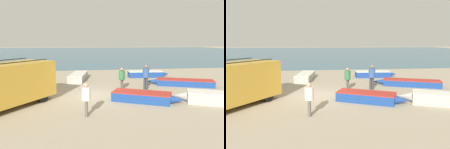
% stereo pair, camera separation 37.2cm
% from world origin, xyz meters
% --- Properties ---
extents(ground_plane, '(200.00, 200.00, 0.00)m').
position_xyz_m(ground_plane, '(0.00, 0.00, 0.00)').
color(ground_plane, tan).
extents(sea_water, '(120.00, 80.00, 0.01)m').
position_xyz_m(sea_water, '(0.00, 52.00, 0.00)').
color(sea_water, '#33607A').
rests_on(sea_water, ground_plane).
extents(parked_van, '(4.80, 5.54, 2.44)m').
position_xyz_m(parked_van, '(-4.81, -1.79, 1.27)').
color(parked_van, gold).
rests_on(parked_van, ground_plane).
extents(fishing_rowboat_0, '(4.00, 2.63, 0.54)m').
position_xyz_m(fishing_rowboat_0, '(2.66, -1.66, 0.27)').
color(fishing_rowboat_0, navy).
rests_on(fishing_rowboat_0, ground_plane).
extents(fishing_rowboat_1, '(4.51, 2.79, 0.64)m').
position_xyz_m(fishing_rowboat_1, '(6.67, -2.73, 0.32)').
color(fishing_rowboat_1, '#ADA89E').
rests_on(fishing_rowboat_1, ground_plane).
extents(fishing_rowboat_2, '(1.82, 4.72, 0.57)m').
position_xyz_m(fishing_rowboat_2, '(-1.12, 6.10, 0.29)').
color(fishing_rowboat_2, '#ADA89E').
rests_on(fishing_rowboat_2, ground_plane).
extents(fishing_rowboat_3, '(3.98, 1.50, 0.57)m').
position_xyz_m(fishing_rowboat_3, '(5.33, 6.57, 0.28)').
color(fishing_rowboat_3, navy).
rests_on(fishing_rowboat_3, ground_plane).
extents(fishing_rowboat_4, '(5.09, 2.73, 0.49)m').
position_xyz_m(fishing_rowboat_4, '(6.90, 2.22, 0.25)').
color(fishing_rowboat_4, navy).
rests_on(fishing_rowboat_4, ground_plane).
extents(fishing_rowboat_5, '(3.12, 4.93, 0.68)m').
position_xyz_m(fishing_rowboat_5, '(-6.14, 6.67, 0.34)').
color(fishing_rowboat_5, '#234CA3').
rests_on(fishing_rowboat_5, ground_plane).
extents(fisherman_0, '(0.46, 0.46, 1.77)m').
position_xyz_m(fisherman_0, '(3.67, 1.34, 1.06)').
color(fisherman_0, '#38383D').
rests_on(fisherman_0, ground_plane).
extents(fisherman_1, '(0.42, 0.42, 1.58)m').
position_xyz_m(fisherman_1, '(-0.68, -3.69, 0.95)').
color(fisherman_1, '#5B564C').
rests_on(fisherman_1, ground_plane).
extents(fisherman_2, '(0.42, 0.42, 1.60)m').
position_xyz_m(fisherman_2, '(1.92, 1.36, 0.95)').
color(fisherman_2, '#5B564C').
rests_on(fisherman_2, ground_plane).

